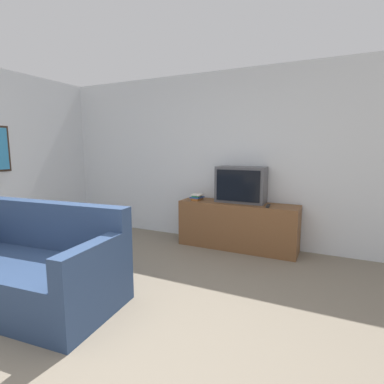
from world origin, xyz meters
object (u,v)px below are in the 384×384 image
Objects in this scene: couch at (28,270)px; television at (241,185)px; book_stack at (197,197)px; tv_stand at (237,226)px; remote_on_stand at (268,206)px.

television is at bearing 55.37° from couch.
tv_stand is at bearing 3.10° from book_stack.
couch reaches higher than book_stack.
book_stack is at bearing -171.30° from television.
tv_stand is 0.90× the size of couch.
remote_on_stand is (1.09, -0.08, -0.03)m from book_stack.
book_stack is 1.09m from remote_on_stand.
book_stack is 1.28× the size of remote_on_stand.
couch is (-1.35, -2.42, -0.63)m from television.
remote_on_stand is (1.78, 2.25, 0.38)m from couch.
book_stack is (-0.63, -0.03, 0.38)m from tv_stand.
book_stack is at bearing 67.79° from couch.
book_stack is (0.70, 2.32, 0.42)m from couch.
remote_on_stand is at bearing -4.10° from book_stack.
tv_stand is at bearing 166.05° from remote_on_stand.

